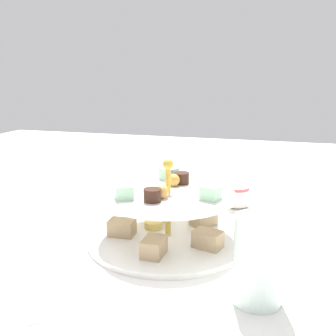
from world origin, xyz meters
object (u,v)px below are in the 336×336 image
water_glass_tall_right (258,260)px  butter_knife_right (316,235)px  butter_knife_left (15,293)px  teacup_with_saucer (236,197)px  water_glass_short_left (183,187)px  tiered_serving_stand (168,219)px

water_glass_tall_right → butter_knife_right: size_ratio=0.72×
butter_knife_left → butter_knife_right: 0.54m
water_glass_tall_right → butter_knife_left: bearing=13.2°
teacup_with_saucer → water_glass_tall_right: bearing=100.2°
butter_knife_left → water_glass_short_left: bearing=114.2°
tiered_serving_stand → water_glass_short_left: (0.03, -0.23, -0.01)m
water_glass_tall_right → teacup_with_saucer: bearing=-79.8°
water_glass_short_left → teacup_with_saucer: 0.13m
teacup_with_saucer → butter_knife_right: bearing=142.3°
water_glass_short_left → butter_knife_right: (-0.30, 0.14, -0.03)m
water_glass_tall_right → tiered_serving_stand: bearing=-43.2°
water_glass_tall_right → water_glass_short_left: 0.44m
water_glass_short_left → butter_knife_right: bearing=155.1°
tiered_serving_stand → water_glass_short_left: tiered_serving_stand is taller
water_glass_short_left → butter_knife_left: 0.49m
tiered_serving_stand → butter_knife_right: size_ratio=1.76×
water_glass_tall_right → teacup_with_saucer: size_ratio=1.36×
water_glass_tall_right → butter_knife_right: 0.28m
tiered_serving_stand → teacup_with_saucer: tiered_serving_stand is taller
tiered_serving_stand → butter_knife_left: 0.29m
water_glass_tall_right → butter_knife_right: (-0.10, -0.26, -0.06)m
tiered_serving_stand → butter_knife_right: (-0.27, -0.10, -0.04)m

